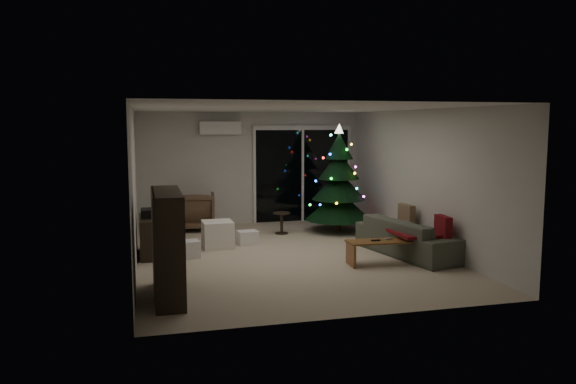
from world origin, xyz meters
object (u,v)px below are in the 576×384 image
armchair (194,211)px  coffee_table (384,252)px  christmas_tree (339,178)px  bookshelf (154,246)px  sofa (410,237)px  media_cabinet (152,236)px

armchair → coffee_table: armchair is taller
armchair → christmas_tree: (2.90, -0.93, 0.72)m
coffee_table → christmas_tree: (0.20, 2.76, 0.93)m
armchair → christmas_tree: size_ratio=0.39×
bookshelf → armchair: bearing=72.2°
sofa → christmas_tree: size_ratio=0.96×
armchair → bookshelf: bearing=85.0°
christmas_tree → coffee_table: bearing=-94.2°
media_cabinet → sofa: bearing=-14.5°
media_cabinet → christmas_tree: 4.09m
coffee_table → media_cabinet: bearing=160.5°
sofa → christmas_tree: christmas_tree is taller
bookshelf → media_cabinet: 2.50m
bookshelf → christmas_tree: size_ratio=0.62×
bookshelf → armchair: (0.92, 4.63, -0.30)m
bookshelf → christmas_tree: (3.82, 3.70, 0.42)m
armchair → sofa: bearing=142.5°
bookshelf → coffee_table: bearing=8.0°
media_cabinet → bookshelf: bearing=-90.5°
media_cabinet → coffee_table: (3.62, -1.53, -0.14)m
bookshelf → coffee_table: (3.62, 0.95, -0.51)m
media_cabinet → christmas_tree: bearing=17.3°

